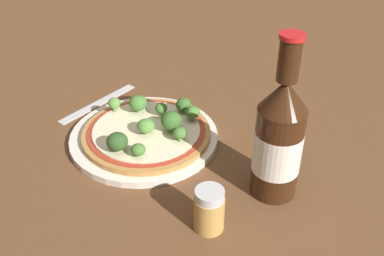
% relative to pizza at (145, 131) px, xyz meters
% --- Properties ---
extents(ground_plane, '(3.00, 3.00, 0.00)m').
position_rel_pizza_xyz_m(ground_plane, '(0.00, 0.02, -0.02)').
color(ground_plane, brown).
extents(plate, '(0.26, 0.26, 0.01)m').
position_rel_pizza_xyz_m(plate, '(-0.00, -0.00, -0.01)').
color(plate, silver).
rests_on(plate, ground_plane).
extents(pizza, '(0.22, 0.22, 0.01)m').
position_rel_pizza_xyz_m(pizza, '(0.00, 0.00, 0.00)').
color(pizza, '#B77F42').
rests_on(pizza, plate).
extents(broccoli_floret_0, '(0.03, 0.03, 0.03)m').
position_rel_pizza_xyz_m(broccoli_floret_0, '(0.02, -0.01, 0.02)').
color(broccoli_floret_0, '#6B8E51').
rests_on(broccoli_floret_0, pizza).
extents(broccoli_floret_1, '(0.03, 0.03, 0.03)m').
position_rel_pizza_xyz_m(broccoli_floret_1, '(0.03, 0.08, 0.02)').
color(broccoli_floret_1, '#6B8E51').
rests_on(broccoli_floret_1, pizza).
extents(broccoli_floret_2, '(0.04, 0.04, 0.04)m').
position_rel_pizza_xyz_m(broccoli_floret_2, '(0.03, 0.03, 0.03)').
color(broccoli_floret_2, '#6B8E51').
rests_on(broccoli_floret_2, pizza).
extents(broccoli_floret_3, '(0.02, 0.02, 0.03)m').
position_rel_pizza_xyz_m(broccoli_floret_3, '(-0.02, 0.04, 0.02)').
color(broccoli_floret_3, '#6B8E51').
rests_on(broccoli_floret_3, pizza).
extents(broccoli_floret_4, '(0.02, 0.02, 0.03)m').
position_rel_pizza_xyz_m(broccoli_floret_4, '(-0.08, -0.02, 0.02)').
color(broccoli_floret_4, '#6B8E51').
rests_on(broccoli_floret_4, pizza).
extents(broccoli_floret_5, '(0.03, 0.03, 0.03)m').
position_rel_pizza_xyz_m(broccoli_floret_5, '(-0.05, 0.02, 0.03)').
color(broccoli_floret_5, '#6B8E51').
rests_on(broccoli_floret_5, pizza).
extents(broccoli_floret_6, '(0.03, 0.03, 0.03)m').
position_rel_pizza_xyz_m(broccoli_floret_6, '(0.03, -0.07, 0.03)').
color(broccoli_floret_6, '#6B8E51').
rests_on(broccoli_floret_6, pizza).
extents(broccoli_floret_7, '(0.02, 0.02, 0.02)m').
position_rel_pizza_xyz_m(broccoli_floret_7, '(0.07, 0.03, 0.02)').
color(broccoli_floret_7, '#6B8E51').
rests_on(broccoli_floret_7, pizza).
extents(broccoli_floret_8, '(0.02, 0.02, 0.02)m').
position_rel_pizza_xyz_m(broccoli_floret_8, '(0.06, -0.05, 0.02)').
color(broccoli_floret_8, '#6B8E51').
rests_on(broccoli_floret_8, pizza).
extents(broccoli_floret_9, '(0.03, 0.03, 0.03)m').
position_rel_pizza_xyz_m(broccoli_floret_9, '(-0.01, 0.08, 0.02)').
color(broccoli_floret_9, '#6B8E51').
rests_on(broccoli_floret_9, pizza).
extents(beer_bottle, '(0.07, 0.07, 0.25)m').
position_rel_pizza_xyz_m(beer_bottle, '(0.22, 0.10, 0.08)').
color(beer_bottle, '#381E0F').
rests_on(beer_bottle, ground_plane).
extents(pepper_shaker, '(0.04, 0.04, 0.07)m').
position_rel_pizza_xyz_m(pepper_shaker, '(0.23, -0.03, 0.01)').
color(pepper_shaker, tan).
rests_on(pepper_shaker, ground_plane).
extents(fork, '(0.07, 0.18, 0.00)m').
position_rel_pizza_xyz_m(fork, '(-0.16, -0.02, -0.02)').
color(fork, silver).
rests_on(fork, ground_plane).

